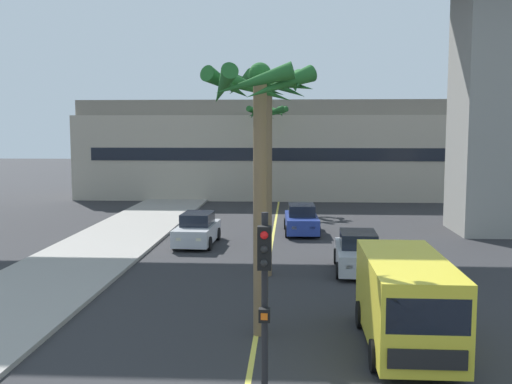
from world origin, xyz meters
name	(u,v)px	position (x,y,z in m)	size (l,w,h in m)	color
sidewalk_left	(6,307)	(-8.00, 16.00, 0.07)	(4.80, 80.00, 0.15)	#9E9991
lane_stripe_center	(269,258)	(0.00, 24.00, 0.00)	(0.14, 56.00, 0.01)	#DBCC4C
pier_building_backdrop	(280,150)	(0.00, 48.29, 3.90)	(32.86, 8.04, 7.92)	#BCB29E
car_queue_front	(358,253)	(3.63, 21.77, 0.72)	(1.95, 4.16, 1.56)	#B7BABF
car_queue_second	(301,220)	(1.52, 30.37, 0.72)	(1.95, 4.16, 1.56)	navy
car_queue_third	(197,230)	(-3.65, 26.84, 0.72)	(1.96, 4.16, 1.56)	#B7BABF
delivery_van	(406,300)	(3.89, 13.31, 1.29)	(2.19, 5.26, 2.36)	yellow
traffic_light_median_near	(265,297)	(0.48, 8.40, 2.71)	(0.24, 0.37, 4.20)	black
palm_tree_near_median	(261,114)	(0.11, 14.13, 6.04)	(3.17, 3.19, 7.39)	brown
palm_tree_mid_median	(266,116)	(-0.03, 20.84, 6.12)	(3.32, 3.36, 7.89)	brown
palm_tree_far_median	(267,123)	(-0.81, 41.39, 6.06)	(3.12, 3.14, 7.41)	brown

